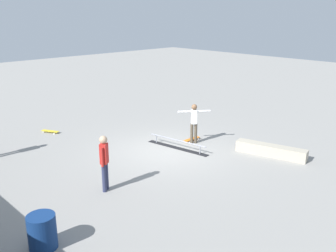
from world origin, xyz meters
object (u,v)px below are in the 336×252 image
object	(u,v)px
skater_main	(194,121)
loose_skateboard_yellow	(50,131)
grind_rail	(177,145)
skateboard_main	(192,139)
skate_ledge	(271,150)
trash_bin	(42,232)
bystander_red_shirt	(104,160)

from	to	relation	value
skater_main	loose_skateboard_yellow	bearing A→B (deg)	160.25
loose_skateboard_yellow	grind_rail	bearing A→B (deg)	-0.73
skateboard_main	grind_rail	bearing A→B (deg)	10.63
grind_rail	skater_main	size ratio (longest dim) A/B	1.72
grind_rail	skateboard_main	bearing A→B (deg)	-87.57
skate_ledge	skater_main	bearing A→B (deg)	19.69
grind_rail	trash_bin	bearing A→B (deg)	101.15
grind_rail	skate_ledge	xyz separation A→B (m)	(-2.90, -1.91, 0.05)
loose_skateboard_yellow	trash_bin	size ratio (longest dim) A/B	1.00
trash_bin	skateboard_main	bearing A→B (deg)	-71.32
bystander_red_shirt	trash_bin	distance (m)	3.02
skateboard_main	skater_main	bearing A→B (deg)	54.57
skate_ledge	loose_skateboard_yellow	distance (m)	9.26
skater_main	trash_bin	world-z (taller)	skater_main
skate_ledge	bystander_red_shirt	distance (m)	6.30
skate_ledge	skater_main	size ratio (longest dim) A/B	1.60
skate_ledge	skateboard_main	world-z (taller)	skate_ledge
loose_skateboard_yellow	trash_bin	bearing A→B (deg)	-55.72
bystander_red_shirt	trash_bin	world-z (taller)	bystander_red_shirt
bystander_red_shirt	grind_rail	bearing A→B (deg)	160.38
bystander_red_shirt	loose_skateboard_yellow	bearing A→B (deg)	-137.13
skater_main	bystander_red_shirt	world-z (taller)	bystander_red_shirt
skater_main	skateboard_main	world-z (taller)	skater_main
grind_rail	bystander_red_shirt	bearing A→B (deg)	95.73
loose_skateboard_yellow	trash_bin	distance (m)	8.63
grind_rail	skateboard_main	distance (m)	1.08
bystander_red_shirt	loose_skateboard_yellow	world-z (taller)	bystander_red_shirt
skate_ledge	trash_bin	xyz separation A→B (m)	(0.49, 8.60, 0.20)
loose_skateboard_yellow	skater_main	bearing A→B (deg)	6.38
skate_ledge	bystander_red_shirt	bearing A→B (deg)	72.65
skate_ledge	bystander_red_shirt	world-z (taller)	bystander_red_shirt
skate_ledge	skateboard_main	distance (m)	3.23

